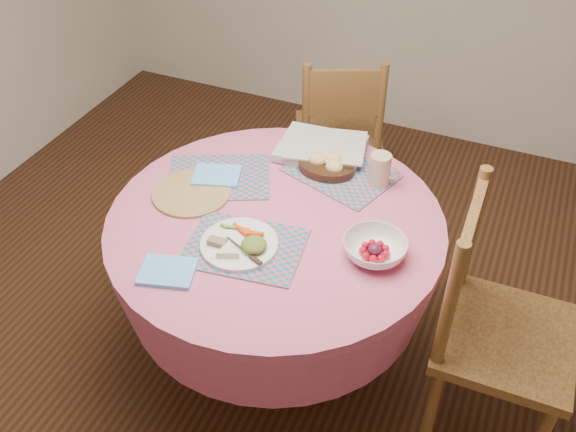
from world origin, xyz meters
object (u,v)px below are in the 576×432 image
at_px(wicker_trivet, 192,193).
at_px(dinner_plate, 240,244).
at_px(chair_right, 492,324).
at_px(fruit_bowl, 375,249).
at_px(chair_back, 339,132).
at_px(latte_mug, 381,170).
at_px(bread_bowl, 327,165).
at_px(dining_table, 276,258).

height_order(wicker_trivet, dinner_plate, dinner_plate).
relative_size(chair_right, fruit_bowl, 3.82).
relative_size(chair_back, latte_mug, 7.21).
distance_m(bread_bowl, fruit_bowl, 0.51).
height_order(dining_table, chair_back, chair_back).
relative_size(chair_back, fruit_bowl, 3.44).
xyz_separation_m(wicker_trivet, latte_mug, (0.64, 0.34, 0.06)).
relative_size(chair_right, dinner_plate, 3.83).
xyz_separation_m(chair_right, wicker_trivet, (-1.17, 0.01, 0.22)).
distance_m(bread_bowl, latte_mug, 0.22).
xyz_separation_m(chair_right, latte_mug, (-0.53, 0.35, 0.28)).
distance_m(dining_table, bread_bowl, 0.42).
bearing_deg(chair_back, wicker_trivet, 52.94).
height_order(dining_table, wicker_trivet, wicker_trivet).
xyz_separation_m(chair_right, fruit_bowl, (-0.43, -0.05, 0.24)).
bearing_deg(fruit_bowl, wicker_trivet, 175.70).
relative_size(chair_back, wicker_trivet, 3.11).
xyz_separation_m(chair_back, latte_mug, (0.40, -0.69, 0.33)).
distance_m(dining_table, latte_mug, 0.52).
distance_m(wicker_trivet, latte_mug, 0.73).
distance_m(chair_back, fruit_bowl, 1.23).
bearing_deg(bread_bowl, chair_back, 104.46).
bearing_deg(dining_table, bread_bowl, 78.91).
distance_m(chair_back, latte_mug, 0.86).
bearing_deg(bread_bowl, dinner_plate, -101.97).
relative_size(chair_back, bread_bowl, 4.05).
xyz_separation_m(dinner_plate, fruit_bowl, (0.44, 0.14, 0.01)).
bearing_deg(fruit_bowl, chair_right, 6.62).
distance_m(dining_table, fruit_bowl, 0.45).
bearing_deg(dining_table, chair_back, 96.05).
distance_m(dining_table, dinner_plate, 0.29).
bearing_deg(fruit_bowl, latte_mug, 104.59).
bearing_deg(bread_bowl, wicker_trivet, -141.16).
xyz_separation_m(wicker_trivet, fruit_bowl, (0.74, -0.06, 0.03)).
bearing_deg(latte_mug, dining_table, -129.34).
bearing_deg(dinner_plate, chair_right, 12.65).
height_order(dining_table, latte_mug, latte_mug).
relative_size(dining_table, wicker_trivet, 4.13).
height_order(chair_back, fruit_bowl, chair_back).
relative_size(dining_table, bread_bowl, 5.39).
height_order(chair_back, wicker_trivet, chair_back).
bearing_deg(dinner_plate, chair_back, 92.97).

